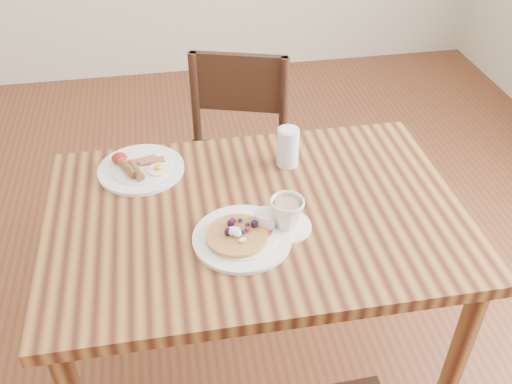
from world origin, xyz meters
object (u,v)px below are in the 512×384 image
at_px(breakfast_plate, 140,168).
at_px(chair_far, 235,158).
at_px(teacup_saucer, 287,215).
at_px(water_glass, 288,147).
at_px(dining_table, 256,237).
at_px(pancake_plate, 243,235).

bearing_deg(breakfast_plate, chair_far, 47.69).
xyz_separation_m(breakfast_plate, teacup_saucer, (0.40, -0.34, 0.03)).
bearing_deg(water_glass, teacup_saucer, -103.11).
relative_size(dining_table, breakfast_plate, 4.44).
relative_size(teacup_saucer, water_glass, 1.10).
xyz_separation_m(pancake_plate, water_glass, (0.19, 0.33, 0.05)).
relative_size(breakfast_plate, teacup_saucer, 1.93).
height_order(dining_table, chair_far, chair_far).
xyz_separation_m(dining_table, chair_far, (0.03, 0.65, -0.16)).
bearing_deg(chair_far, pancake_plate, 100.98).
distance_m(dining_table, teacup_saucer, 0.18).
height_order(chair_far, teacup_saucer, chair_far).
height_order(chair_far, water_glass, chair_far).
xyz_separation_m(chair_far, teacup_saucer, (0.04, -0.73, 0.30)).
height_order(teacup_saucer, water_glass, water_glass).
height_order(pancake_plate, breakfast_plate, pancake_plate).
distance_m(chair_far, teacup_saucer, 0.79).
distance_m(dining_table, chair_far, 0.67).
height_order(chair_far, breakfast_plate, chair_far).
relative_size(chair_far, teacup_saucer, 6.29).
height_order(breakfast_plate, water_glass, water_glass).
relative_size(chair_far, breakfast_plate, 3.26).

